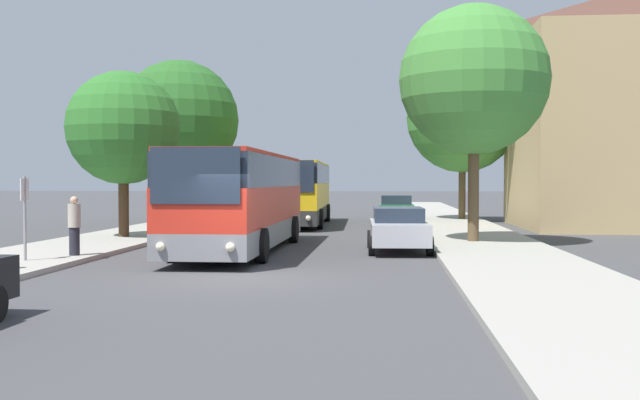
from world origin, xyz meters
TOP-DOWN VIEW (x-y plane):
  - ground_plane at (0.00, 0.00)m, footprint 300.00×300.00m
  - sidewalk_right at (7.00, 0.00)m, footprint 4.00×120.00m
  - bus_front at (-1.30, 6.79)m, footprint 2.91×11.95m
  - bus_middle at (-1.07, 21.45)m, footprint 3.12×11.77m
  - parked_car_right_near at (3.88, 7.09)m, footprint 2.12×4.54m
  - parked_car_right_far at (4.04, 25.33)m, footprint 2.15×4.13m
  - bus_stop_sign at (-6.37, 2.02)m, footprint 0.08×0.45m
  - pedestrian_waiting_far at (-5.60, 3.48)m, footprint 0.36×0.36m
  - tree_left_near at (-7.55, 21.53)m, footprint 6.35×6.35m
  - tree_left_far at (-6.75, 10.81)m, footprint 4.42×4.42m
  - tree_right_near at (7.83, 25.90)m, footprint 6.39×6.39m
  - tree_right_mid at (6.63, 9.84)m, footprint 5.40×5.40m

SIDE VIEW (x-z plane):
  - ground_plane at x=0.00m, z-range 0.00..0.00m
  - sidewalk_right at x=7.00m, z-range 0.00..0.15m
  - parked_car_right_near at x=3.88m, z-range 0.04..1.49m
  - parked_car_right_far at x=4.04m, z-range 0.03..1.54m
  - pedestrian_waiting_far at x=-5.60m, z-range 0.16..1.89m
  - bus_stop_sign at x=-6.37m, z-range 0.43..2.73m
  - bus_front at x=-1.30m, z-range 0.12..3.33m
  - bus_middle at x=-1.07m, z-range 0.12..3.40m
  - tree_left_far at x=-6.75m, z-range 1.16..7.62m
  - tree_left_near at x=-7.55m, z-range 1.27..9.88m
  - tree_right_mid at x=6.63m, z-range 1.70..10.23m
  - tree_right_near at x=7.83m, z-range 1.47..10.52m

